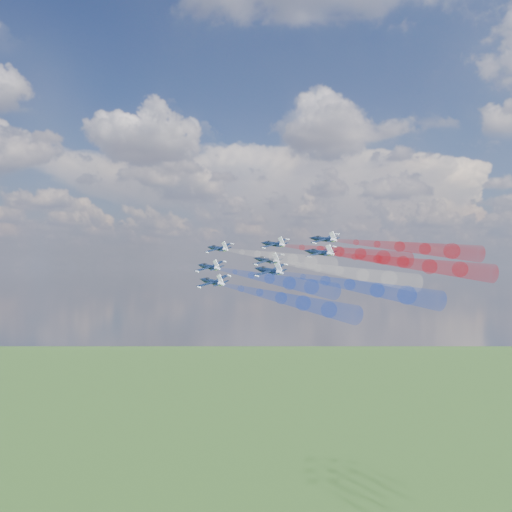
% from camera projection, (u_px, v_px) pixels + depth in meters
% --- Properties ---
extents(jet_lead, '(14.28, 13.84, 6.63)m').
position_uv_depth(jet_lead, '(218.00, 248.00, 163.23)').
color(jet_lead, black).
extents(trail_lead, '(36.35, 26.89, 8.89)m').
position_uv_depth(trail_lead, '(274.00, 256.00, 142.80)').
color(trail_lead, white).
extents(jet_inner_left, '(14.28, 13.84, 6.63)m').
position_uv_depth(jet_inner_left, '(209.00, 267.00, 149.37)').
color(jet_inner_left, black).
extents(trail_inner_left, '(36.35, 26.89, 8.89)m').
position_uv_depth(trail_inner_left, '(270.00, 279.00, 128.95)').
color(trail_inner_left, blue).
extents(jet_inner_right, '(14.28, 13.84, 6.63)m').
position_uv_depth(jet_inner_right, '(274.00, 244.00, 158.90)').
color(jet_inner_right, black).
extents(trail_inner_right, '(36.35, 26.89, 8.89)m').
position_uv_depth(trail_inner_right, '(339.00, 252.00, 138.47)').
color(trail_inner_right, red).
extents(jet_outer_left, '(14.28, 13.84, 6.63)m').
position_uv_depth(jet_outer_left, '(212.00, 282.00, 135.80)').
color(jet_outer_left, black).
extents(trail_outer_left, '(36.35, 26.89, 8.89)m').
position_uv_depth(trail_outer_left, '(281.00, 298.00, 115.37)').
color(trail_outer_left, blue).
extents(jet_center_third, '(14.28, 13.84, 6.63)m').
position_uv_depth(jet_center_third, '(267.00, 260.00, 145.26)').
color(jet_center_third, black).
extents(trail_center_third, '(36.35, 26.89, 8.89)m').
position_uv_depth(trail_center_third, '(339.00, 271.00, 124.83)').
color(trail_center_third, white).
extents(jet_outer_right, '(14.28, 13.84, 6.63)m').
position_uv_depth(jet_outer_right, '(324.00, 239.00, 153.70)').
color(jet_outer_right, black).
extents(trail_outer_right, '(36.35, 26.89, 8.89)m').
position_uv_depth(trail_outer_right, '(400.00, 246.00, 133.28)').
color(trail_outer_right, red).
extents(jet_rear_left, '(14.28, 13.84, 6.63)m').
position_uv_depth(jet_rear_left, '(269.00, 271.00, 132.28)').
color(jet_rear_left, black).
extents(trail_rear_left, '(36.35, 26.89, 8.89)m').
position_uv_depth(trail_rear_left, '(350.00, 285.00, 111.86)').
color(trail_rear_left, blue).
extents(jet_rear_right, '(14.28, 13.84, 6.63)m').
position_uv_depth(jet_rear_right, '(320.00, 252.00, 141.43)').
color(jet_rear_right, black).
extents(trail_rear_right, '(36.35, 26.89, 8.89)m').
position_uv_depth(trail_rear_right, '(403.00, 263.00, 121.01)').
color(trail_rear_right, red).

